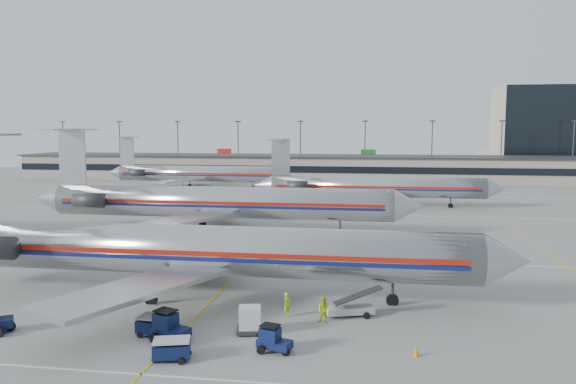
% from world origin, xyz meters
% --- Properties ---
extents(ground, '(260.00, 260.00, 0.00)m').
position_xyz_m(ground, '(0.00, 0.00, 0.00)').
color(ground, gray).
rests_on(ground, ground).
extents(apron_markings, '(160.00, 0.15, 0.02)m').
position_xyz_m(apron_markings, '(0.00, 10.00, 0.01)').
color(apron_markings, silver).
rests_on(apron_markings, ground).
extents(terminal, '(162.00, 17.00, 6.25)m').
position_xyz_m(terminal, '(0.00, 97.97, 3.16)').
color(terminal, gray).
rests_on(terminal, ground).
extents(light_mast_row, '(163.60, 0.40, 15.28)m').
position_xyz_m(light_mast_row, '(0.00, 112.00, 8.58)').
color(light_mast_row, '#38383D').
rests_on(light_mast_row, ground).
extents(distant_building, '(30.00, 20.00, 25.00)m').
position_xyz_m(distant_building, '(62.00, 128.00, 12.50)').
color(distant_building, tan).
rests_on(distant_building, ground).
extents(jet_foreground, '(48.54, 28.58, 12.70)m').
position_xyz_m(jet_foreground, '(-2.11, -4.01, 3.69)').
color(jet_foreground, '#BBBBC0').
rests_on(jet_foreground, ground).
extents(jet_second_row, '(50.14, 29.53, 13.13)m').
position_xyz_m(jet_second_row, '(-8.19, 22.91, 3.81)').
color(jet_second_row, '#BBBBC0').
rests_on(jet_second_row, ground).
extents(jet_third_row, '(41.70, 25.65, 11.40)m').
position_xyz_m(jet_third_row, '(11.34, 49.85, 3.31)').
color(jet_third_row, '#BBBBC0').
rests_on(jet_third_row, ground).
extents(jet_back_row, '(41.73, 25.67, 11.41)m').
position_xyz_m(jet_back_row, '(-27.07, 72.66, 3.31)').
color(jet_back_row, '#BBBBC0').
rests_on(jet_back_row, ground).
extents(tug_center, '(2.61, 1.93, 1.91)m').
position_xyz_m(tug_center, '(-0.30, -13.15, 0.87)').
color(tug_center, '#0B153D').
rests_on(tug_center, ground).
extents(tug_right, '(2.18, 1.52, 1.61)m').
position_xyz_m(tug_right, '(6.31, -13.95, 0.73)').
color(tug_right, '#0B153D').
rests_on(tug_right, ground).
extents(cart_inner, '(2.25, 1.65, 1.21)m').
position_xyz_m(cart_inner, '(-1.42, -12.44, 0.64)').
color(cart_inner, '#0B153D').
rests_on(cart_inner, ground).
extents(cart_outer, '(2.33, 1.88, 1.15)m').
position_xyz_m(cart_outer, '(0.93, -15.90, 0.61)').
color(cart_outer, '#0B153D').
rests_on(cart_outer, ground).
extents(uld_container, '(1.88, 1.67, 1.72)m').
position_xyz_m(uld_container, '(4.35, -11.25, 0.87)').
color(uld_container, '#2D2D30').
rests_on(uld_container, ground).
extents(belt_loader, '(4.02, 2.15, 2.06)m').
position_xyz_m(belt_loader, '(10.51, -6.87, 0.55)').
color(belt_loader, '#A1A1A1').
rests_on(belt_loader, ground).
extents(ramp_worker_near, '(0.62, 0.72, 1.66)m').
position_xyz_m(ramp_worker_near, '(6.16, -7.64, 0.83)').
color(ramp_worker_near, '#99E115').
rests_on(ramp_worker_near, ground).
extents(ramp_worker_far, '(1.04, 0.92, 1.77)m').
position_xyz_m(ramp_worker_far, '(8.78, -8.59, 0.88)').
color(ramp_worker_far, '#BCCF13').
rests_on(ramp_worker_far, ground).
extents(cone_right, '(0.44, 0.44, 0.55)m').
position_xyz_m(cone_right, '(14.51, -13.30, 0.27)').
color(cone_right, orange).
rests_on(cone_right, ground).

